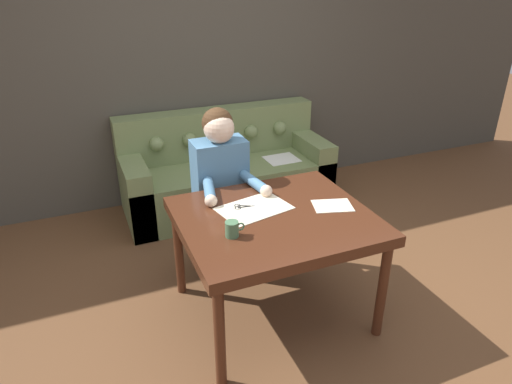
# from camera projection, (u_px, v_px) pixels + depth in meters

# --- Properties ---
(ground_plane) EXTENTS (16.00, 16.00, 0.00)m
(ground_plane) POSITION_uv_depth(u_px,v_px,m) (291.00, 302.00, 3.13)
(ground_plane) COLOR brown
(wall_back) EXTENTS (8.00, 0.06, 2.60)m
(wall_back) POSITION_uv_depth(u_px,v_px,m) (200.00, 62.00, 4.19)
(wall_back) COLOR #474238
(wall_back) RESTS_ON ground_plane
(dining_table) EXTENTS (1.14, 1.00, 0.73)m
(dining_table) POSITION_uv_depth(u_px,v_px,m) (275.00, 226.00, 2.77)
(dining_table) COLOR #472314
(dining_table) RESTS_ON ground_plane
(couch) EXTENTS (1.91, 0.77, 0.89)m
(couch) POSITION_uv_depth(u_px,v_px,m) (226.00, 173.00, 4.33)
(couch) COLOR olive
(couch) RESTS_ON ground_plane
(person) EXTENTS (0.46, 0.59, 1.23)m
(person) POSITION_uv_depth(u_px,v_px,m) (221.00, 190.00, 3.29)
(person) COLOR #33281E
(person) RESTS_ON ground_plane
(pattern_paper_main) EXTENTS (0.48, 0.37, 0.00)m
(pattern_paper_main) POSITION_uv_depth(u_px,v_px,m) (254.00, 208.00, 2.82)
(pattern_paper_main) COLOR beige
(pattern_paper_main) RESTS_ON dining_table
(pattern_paper_offcut) EXTENTS (0.28, 0.24, 0.00)m
(pattern_paper_offcut) POSITION_uv_depth(u_px,v_px,m) (332.00, 206.00, 2.85)
(pattern_paper_offcut) COLOR beige
(pattern_paper_offcut) RESTS_ON dining_table
(scissors) EXTENTS (0.24, 0.12, 0.01)m
(scissors) POSITION_uv_depth(u_px,v_px,m) (246.00, 207.00, 2.84)
(scissors) COLOR silver
(scissors) RESTS_ON dining_table
(mug) EXTENTS (0.11, 0.08, 0.09)m
(mug) POSITION_uv_depth(u_px,v_px,m) (232.00, 229.00, 2.51)
(mug) COLOR #47704C
(mug) RESTS_ON dining_table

